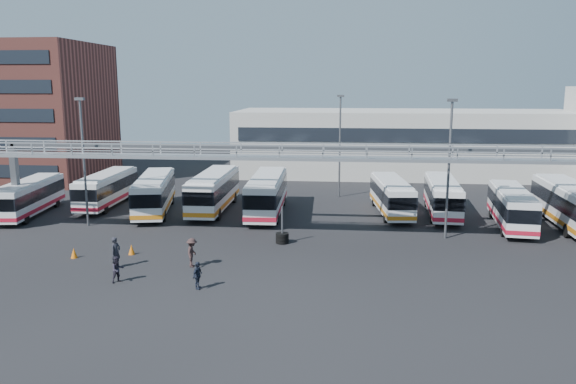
# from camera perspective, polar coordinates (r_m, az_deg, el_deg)

# --- Properties ---
(ground) EXTENTS (140.00, 140.00, 0.00)m
(ground) POSITION_cam_1_polar(r_m,az_deg,el_deg) (36.14, -1.62, -7.16)
(ground) COLOR black
(ground) RESTS_ON ground
(gantry) EXTENTS (51.40, 5.15, 7.10)m
(gantry) POSITION_cam_1_polar(r_m,az_deg,el_deg) (40.60, -0.60, 2.82)
(gantry) COLOR #9A9DA2
(gantry) RESTS_ON ground
(apartment_building) EXTENTS (18.00, 15.00, 16.00)m
(apartment_building) POSITION_cam_1_polar(r_m,az_deg,el_deg) (74.81, -25.41, 7.37)
(apartment_building) COLOR brown
(apartment_building) RESTS_ON ground
(warehouse) EXTENTS (42.00, 14.00, 8.00)m
(warehouse) POSITION_cam_1_polar(r_m,az_deg,el_deg) (72.83, 11.72, 4.95)
(warehouse) COLOR #9E9E99
(warehouse) RESTS_ON ground
(light_pole_left) EXTENTS (0.70, 0.35, 10.21)m
(light_pole_left) POSITION_cam_1_polar(r_m,az_deg,el_deg) (47.11, -20.06, 3.55)
(light_pole_left) COLOR #4C4F54
(light_pole_left) RESTS_ON ground
(light_pole_mid) EXTENTS (0.70, 0.35, 10.21)m
(light_pole_mid) POSITION_cam_1_polar(r_m,az_deg,el_deg) (42.13, 16.05, 2.99)
(light_pole_mid) COLOR #4C4F54
(light_pole_mid) RESTS_ON ground
(light_pole_back) EXTENTS (0.70, 0.35, 10.21)m
(light_pole_back) POSITION_cam_1_polar(r_m,az_deg,el_deg) (56.35, 5.29, 5.24)
(light_pole_back) COLOR #4C4F54
(light_pole_back) RESTS_ON ground
(bus_0) EXTENTS (3.43, 10.24, 3.05)m
(bus_0) POSITION_cam_1_polar(r_m,az_deg,el_deg) (53.44, -24.82, -0.40)
(bus_0) COLOR silver
(bus_0) RESTS_ON ground
(bus_1) EXTENTS (2.69, 10.33, 3.12)m
(bus_1) POSITION_cam_1_polar(r_m,az_deg,el_deg) (54.88, -17.92, 0.39)
(bus_1) COLOR silver
(bus_1) RESTS_ON ground
(bus_2) EXTENTS (4.72, 11.28, 3.34)m
(bus_2) POSITION_cam_1_polar(r_m,az_deg,el_deg) (50.88, -13.41, -0.02)
(bus_2) COLOR silver
(bus_2) RESTS_ON ground
(bus_3) EXTENTS (2.73, 11.34, 3.44)m
(bus_3) POSITION_cam_1_polar(r_m,az_deg,el_deg) (50.76, -7.56, 0.22)
(bus_3) COLOR silver
(bus_3) RESTS_ON ground
(bus_4) EXTENTS (3.01, 11.53, 3.48)m
(bus_4) POSITION_cam_1_polar(r_m,az_deg,el_deg) (48.89, -2.15, -0.07)
(bus_4) COLOR silver
(bus_4) RESTS_ON ground
(bus_6) EXTENTS (3.30, 10.26, 3.06)m
(bus_6) POSITION_cam_1_polar(r_m,az_deg,el_deg) (49.90, 10.47, -0.30)
(bus_6) COLOR silver
(bus_6) RESTS_ON ground
(bus_7) EXTENTS (3.08, 10.52, 3.15)m
(bus_7) POSITION_cam_1_polar(r_m,az_deg,el_deg) (50.34, 15.41, -0.35)
(bus_7) COLOR silver
(bus_7) RESTS_ON ground
(bus_8) EXTENTS (3.43, 10.30, 3.07)m
(bus_8) POSITION_cam_1_polar(r_m,az_deg,el_deg) (47.98, 21.75, -1.33)
(bus_8) COLOR silver
(bus_8) RESTS_ON ground
(bus_9) EXTENTS (3.08, 11.52, 3.47)m
(bus_9) POSITION_cam_1_polar(r_m,az_deg,el_deg) (50.00, 26.61, -0.99)
(bus_9) COLOR silver
(bus_9) RESTS_ON ground
(pedestrian_a) EXTENTS (0.67, 0.82, 1.93)m
(pedestrian_a) POSITION_cam_1_polar(r_m,az_deg,el_deg) (36.50, -17.09, -5.88)
(pedestrian_a) COLOR black
(pedestrian_a) RESTS_ON ground
(pedestrian_b) EXTENTS (0.94, 0.94, 1.54)m
(pedestrian_b) POSITION_cam_1_polar(r_m,az_deg,el_deg) (33.86, -16.92, -7.53)
(pedestrian_b) COLOR #24202D
(pedestrian_b) RESTS_ON ground
(pedestrian_c) EXTENTS (0.69, 1.19, 1.84)m
(pedestrian_c) POSITION_cam_1_polar(r_m,az_deg,el_deg) (35.55, -9.72, -6.08)
(pedestrian_c) COLOR #302020
(pedestrian_c) RESTS_ON ground
(pedestrian_d) EXTENTS (0.60, 0.98, 1.56)m
(pedestrian_d) POSITION_cam_1_polar(r_m,az_deg,el_deg) (31.79, -9.18, -8.37)
(pedestrian_d) COLOR #1C2233
(pedestrian_d) RESTS_ON ground
(cone_left) EXTENTS (0.45, 0.45, 0.67)m
(cone_left) POSITION_cam_1_polar(r_m,az_deg,el_deg) (39.51, -20.92, -5.81)
(cone_left) COLOR #D1620B
(cone_left) RESTS_ON ground
(cone_right) EXTENTS (0.44, 0.44, 0.68)m
(cone_right) POSITION_cam_1_polar(r_m,az_deg,el_deg) (39.11, -15.61, -5.65)
(cone_right) COLOR #D1620B
(cone_right) RESTS_ON ground
(tire_stack) EXTENTS (0.94, 0.94, 2.68)m
(tire_stack) POSITION_cam_1_polar(r_m,az_deg,el_deg) (40.28, -0.59, -4.60)
(tire_stack) COLOR black
(tire_stack) RESTS_ON ground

